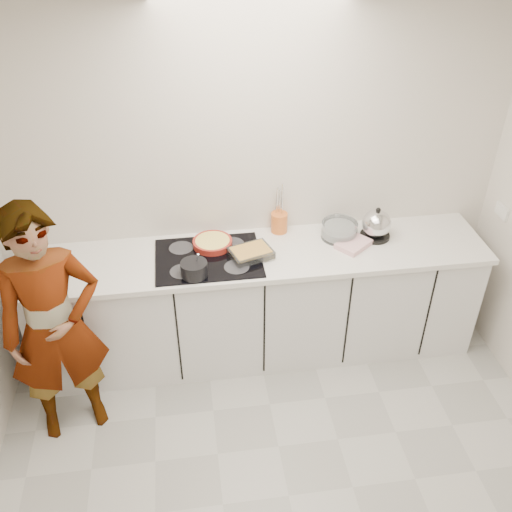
{
  "coord_description": "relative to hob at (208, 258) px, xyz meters",
  "views": [
    {
      "loc": [
        -0.48,
        -1.94,
        3.17
      ],
      "look_at": [
        -0.05,
        1.05,
        1.05
      ],
      "focal_mm": 40.0,
      "sensor_mm": 36.0,
      "label": 1
    }
  ],
  "objects": [
    {
      "name": "cook",
      "position": [
        -0.97,
        -0.49,
        -0.08
      ],
      "size": [
        0.7,
        0.55,
        1.68
      ],
      "primitive_type": "imported",
      "rotation": [
        0.0,
        0.0,
        0.28
      ],
      "color": "silver",
      "rests_on": "floor"
    },
    {
      "name": "tea_towel",
      "position": [
        1.03,
        0.01,
        0.01
      ],
      "size": [
        0.29,
        0.28,
        0.04
      ],
      "primitive_type": "cube",
      "rotation": [
        0.0,
        0.0,
        0.67
      ],
      "color": "white",
      "rests_on": "countertop"
    },
    {
      "name": "floor",
      "position": [
        0.35,
        -1.26,
        -0.92
      ],
      "size": [
        3.6,
        3.2,
        0.0
      ],
      "primitive_type": "cube",
      "color": "#B9B9B3",
      "rests_on": "ground"
    },
    {
      "name": "baking_dish",
      "position": [
        0.29,
        -0.03,
        0.04
      ],
      "size": [
        0.33,
        0.28,
        0.05
      ],
      "color": "silver",
      "rests_on": "hob"
    },
    {
      "name": "hob",
      "position": [
        0.0,
        0.0,
        0.0
      ],
      "size": [
        0.72,
        0.54,
        0.01
      ],
      "primitive_type": "cube",
      "color": "black",
      "rests_on": "countertop"
    },
    {
      "name": "wall_back",
      "position": [
        0.35,
        0.34,
        0.38
      ],
      "size": [
        3.6,
        0.0,
        2.6
      ],
      "primitive_type": "cube",
      "color": "silver",
      "rests_on": "ground"
    },
    {
      "name": "saucepan",
      "position": [
        -0.1,
        -0.19,
        0.06
      ],
      "size": [
        0.21,
        0.21,
        0.17
      ],
      "color": "black",
      "rests_on": "hob"
    },
    {
      "name": "utensil_crock",
      "position": [
        0.54,
        0.28,
        0.07
      ],
      "size": [
        0.13,
        0.13,
        0.15
      ],
      "primitive_type": "cylinder",
      "rotation": [
        0.0,
        0.0,
        -0.07
      ],
      "color": "orange",
      "rests_on": "countertop"
    },
    {
      "name": "base_cabinets",
      "position": [
        0.35,
        0.02,
        -0.48
      ],
      "size": [
        3.2,
        0.58,
        0.87
      ],
      "primitive_type": "cube",
      "color": "silver",
      "rests_on": "floor"
    },
    {
      "name": "mixing_bowl",
      "position": [
        0.95,
        0.14,
        0.05
      ],
      "size": [
        0.31,
        0.31,
        0.12
      ],
      "color": "silver",
      "rests_on": "countertop"
    },
    {
      "name": "tart_dish",
      "position": [
        0.04,
        0.14,
        0.03
      ],
      "size": [
        0.33,
        0.33,
        0.05
      ],
      "color": "maroon",
      "rests_on": "hob"
    },
    {
      "name": "ceiling",
      "position": [
        0.35,
        -1.26,
        1.68
      ],
      "size": [
        3.6,
        3.2,
        0.0
      ],
      "primitive_type": "cube",
      "color": "white",
      "rests_on": "wall_back"
    },
    {
      "name": "countertop",
      "position": [
        0.35,
        0.02,
        -0.03
      ],
      "size": [
        3.24,
        0.64,
        0.04
      ],
      "primitive_type": "cube",
      "color": "white",
      "rests_on": "base_cabinets"
    },
    {
      "name": "kettle",
      "position": [
        1.21,
        0.1,
        0.1
      ],
      "size": [
        0.23,
        0.23,
        0.24
      ],
      "color": "black",
      "rests_on": "countertop"
    }
  ]
}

